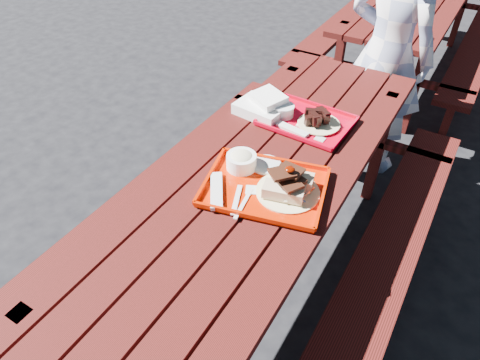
{
  "coord_description": "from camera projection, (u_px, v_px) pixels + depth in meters",
  "views": [
    {
      "loc": [
        0.65,
        -1.24,
        1.9
      ],
      "look_at": [
        0.0,
        -0.15,
        0.82
      ],
      "focal_mm": 32.0,
      "sensor_mm": 36.0,
      "label": 1
    }
  ],
  "objects": [
    {
      "name": "ground",
      "position": [
        254.0,
        280.0,
        2.3
      ],
      "size": [
        60.0,
        60.0,
        0.0
      ],
      "primitive_type": "plane",
      "color": "black",
      "rests_on": "ground"
    },
    {
      "name": "picnic_table_near",
      "position": [
        257.0,
        205.0,
        1.93
      ],
      "size": [
        1.41,
        2.4,
        0.75
      ],
      "color": "#4C0F0E",
      "rests_on": "ground"
    },
    {
      "name": "picnic_table_far",
      "position": [
        413.0,
        16.0,
        3.76
      ],
      "size": [
        1.41,
        2.4,
        0.75
      ],
      "color": "#4C0F0E",
      "rests_on": "ground"
    },
    {
      "name": "near_tray",
      "position": [
        266.0,
        179.0,
        1.72
      ],
      "size": [
        0.55,
        0.47,
        0.15
      ],
      "color": "#C11C00",
      "rests_on": "picnic_table_near"
    },
    {
      "name": "far_tray",
      "position": [
        305.0,
        120.0,
        2.09
      ],
      "size": [
        0.43,
        0.34,
        0.07
      ],
      "color": "#BB0019",
      "rests_on": "picnic_table_near"
    },
    {
      "name": "white_cloth",
      "position": [
        263.0,
        106.0,
        2.14
      ],
      "size": [
        0.26,
        0.23,
        0.1
      ],
      "color": "white",
      "rests_on": "picnic_table_near"
    },
    {
      "name": "person",
      "position": [
        387.0,
        55.0,
        2.61
      ],
      "size": [
        0.65,
        0.5,
        1.58
      ],
      "primitive_type": "imported",
      "rotation": [
        0.0,
        0.0,
        2.92
      ],
      "color": "#9CAAD0",
      "rests_on": "ground"
    }
  ]
}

